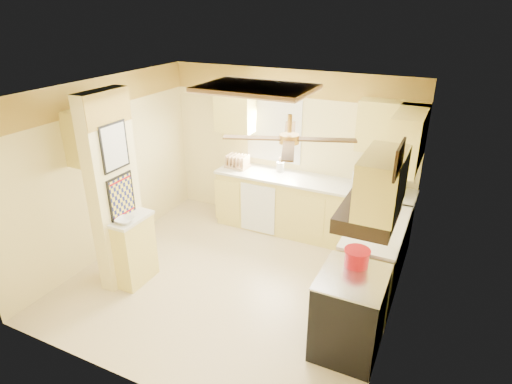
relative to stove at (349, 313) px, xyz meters
The scene contains 34 objects.
floor 1.82m from the stove, 161.77° to the left, with size 4.00×4.00×0.00m, color beige.
ceiling 2.69m from the stove, 161.77° to the left, with size 4.00×4.00×0.00m, color white.
wall_back 3.07m from the stove, 124.28° to the left, with size 4.00×4.00×0.00m, color #F3E194.
wall_front 2.29m from the stove, 141.04° to the right, with size 4.00×4.00×0.00m, color #F3E194.
wall_left 3.79m from the stove, behind, with size 3.80×3.80×0.00m, color #F3E194.
wall_right 1.02m from the stove, 59.02° to the left, with size 3.80×3.80×0.00m, color #F3E194.
wallpaper_border 3.48m from the stove, 124.50° to the left, with size 4.00×0.02×0.40m, color yellow.
partition_column 3.12m from the stove, behind, with size 0.20×0.70×2.50m, color #F3E194.
partition_ledge 2.80m from the stove, behind, with size 0.25×0.55×0.90m, color #EED964.
ledge_top 2.84m from the stove, behind, with size 0.28×0.58×0.04m, color white.
lower_cabinets_back 2.45m from the stove, 118.55° to the left, with size 3.00×0.60×0.90m, color #EED964.
lower_cabinets_right 1.15m from the stove, 88.49° to the left, with size 0.60×1.40×0.90m, color #EED964.
countertop_back 2.48m from the stove, 118.66° to the left, with size 3.04×0.64×0.04m, color white.
countertop_right 1.24m from the stove, 88.99° to the left, with size 0.64×1.44×0.04m, color white.
dishwasher_panel 2.66m from the stove, 136.25° to the left, with size 0.58×0.02×0.80m, color white.
window 3.29m from the stove, 128.23° to the left, with size 0.92×0.02×1.02m.
upper_cab_back_left 3.67m from the stove, 137.92° to the left, with size 0.60×0.35×0.70m, color #EED964.
upper_cab_back_right 2.67m from the stove, 93.01° to the left, with size 0.90×0.35×0.70m, color #EED964.
upper_cab_right 2.28m from the stove, 85.07° to the left, with size 0.35×1.00×0.70m, color #EED964.
upper_cab_left_wall 3.77m from the stove, behind, with size 0.35×0.75×0.70m, color #EED964.
upper_cab_over_stove 1.50m from the stove, ahead, with size 0.35×0.76×0.52m, color #EED964.
stove is the anchor object (origin of this frame).
range_hood 1.16m from the stove, ahead, with size 0.50×0.76×0.14m, color black.
poster_menu 3.22m from the stove, behind, with size 0.02×0.42×0.57m.
poster_nashville 3.00m from the stove, behind, with size 0.02×0.42×0.57m.
ceiling_light_panel 2.75m from the stove, 146.22° to the left, with size 1.35×0.95×0.06m.
ceiling_fan 1.95m from the stove, 167.38° to the right, with size 1.15×1.15×0.26m.
vent_grate 1.90m from the stove, 48.45° to the right, with size 0.02×0.40×0.25m, color black.
microwave 2.26m from the stove, 96.43° to the left, with size 0.53×0.36×0.29m, color white.
bowl 2.83m from the stove, behind, with size 0.22×0.22×0.05m, color white.
dutch_oven 0.58m from the stove, 96.65° to the left, with size 0.27×0.27×0.18m.
kettle 1.07m from the stove, 89.80° to the left, with size 0.16×0.16×0.24m.
dish_rack 3.29m from the stove, 138.55° to the left, with size 0.37×0.29×0.21m.
utensil_crock 2.92m from the stove, 127.27° to the left, with size 0.12×0.12×0.24m.
Camera 1 is at (2.32, -4.15, 3.40)m, focal length 30.00 mm.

